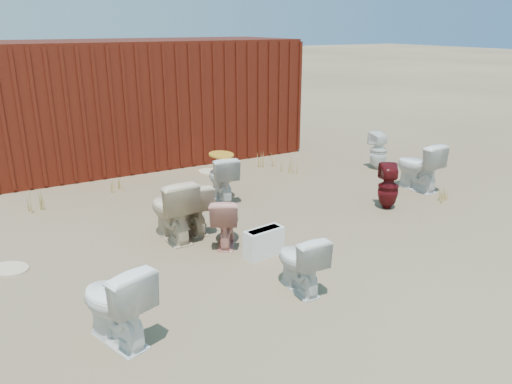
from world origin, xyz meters
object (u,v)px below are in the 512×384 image
toilet_front_a (115,303)px  toilet_front_maroon (388,187)px  toilet_back_beige_right (194,206)px  toilet_front_c (300,262)px  toilet_front_e (418,166)px  toilet_back_e (378,150)px  loose_tank (264,242)px  toilet_back_yellowlid (222,178)px  toilet_back_beige_left (172,209)px  toilet_front_pink (226,221)px  shipping_container (146,100)px

toilet_front_a → toilet_front_maroon: toilet_front_a is taller
toilet_front_maroon → toilet_back_beige_right: (-2.92, 0.66, 0.00)m
toilet_front_c → toilet_front_e: size_ratio=0.80×
toilet_back_e → loose_tank: toilet_back_e is taller
toilet_front_a → toilet_back_yellowlid: bearing=-148.6°
toilet_back_beige_left → toilet_front_a: bearing=53.8°
toilet_back_yellowlid → toilet_front_maroon: bearing=150.9°
toilet_back_beige_right → toilet_front_c: bearing=104.2°
toilet_front_e → toilet_back_beige_right: (-4.01, 0.22, -0.06)m
toilet_front_maroon → toilet_front_e: bearing=-125.3°
toilet_front_a → toilet_front_pink: bearing=-160.5°
toilet_front_maroon → toilet_front_a: bearing=49.7°
toilet_front_pink → toilet_back_beige_left: toilet_back_beige_left is taller
toilet_front_a → toilet_back_e: (5.91, 3.09, -0.02)m
toilet_front_c → toilet_front_maroon: size_ratio=0.95×
toilet_back_beige_right → toilet_front_a: bearing=56.6°
toilet_back_yellowlid → toilet_back_e: toilet_back_yellowlid is taller
toilet_front_c → toilet_back_yellowlid: size_ratio=0.89×
shipping_container → toilet_back_beige_left: 4.53m
toilet_front_c → toilet_front_maroon: bearing=-149.8°
shipping_container → toilet_front_e: 5.55m
toilet_front_a → toilet_back_e: bearing=-171.2°
shipping_container → toilet_front_a: 6.68m
toilet_back_beige_left → loose_tank: toilet_back_beige_left is taller
toilet_front_pink → toilet_back_yellowlid: toilet_back_yellowlid is taller
toilet_back_e → toilet_front_e: bearing=81.4°
toilet_front_a → toilet_back_beige_left: (1.23, 1.89, 0.03)m
toilet_back_e → loose_tank: size_ratio=1.47×
toilet_front_a → toilet_front_c: 1.93m
toilet_front_a → toilet_front_maroon: (4.51, 1.35, -0.04)m
toilet_front_e → toilet_front_c: bearing=22.5°
shipping_container → toilet_back_yellowlid: 3.36m
toilet_front_pink → toilet_front_maroon: size_ratio=0.92×
toilet_front_a → toilet_front_pink: size_ratio=1.21×
toilet_front_pink → toilet_back_beige_left: size_ratio=0.77×
toilet_back_beige_right → loose_tank: size_ratio=1.40×
toilet_front_c → toilet_back_e: 5.08m
shipping_container → toilet_front_a: shipping_container is taller
toilet_front_e → toilet_back_beige_right: 4.01m
toilet_front_a → toilet_back_yellowlid: (2.47, 2.95, -0.02)m
toilet_front_c → toilet_front_e: bearing=-151.7°
toilet_front_pink → toilet_front_e: bearing=-143.6°
loose_tank → toilet_back_yellowlid: bearing=69.8°
toilet_front_maroon → loose_tank: size_ratio=1.39×
toilet_front_maroon → toilet_back_beige_right: 2.99m
toilet_back_beige_left → loose_tank: bearing=124.1°
toilet_front_pink → toilet_back_yellowlid: bearing=-83.8°
toilet_front_a → toilet_front_e: toilet_front_e is taller
toilet_front_e → loose_tank: size_ratio=1.65×
shipping_container → toilet_back_beige_right: 4.35m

